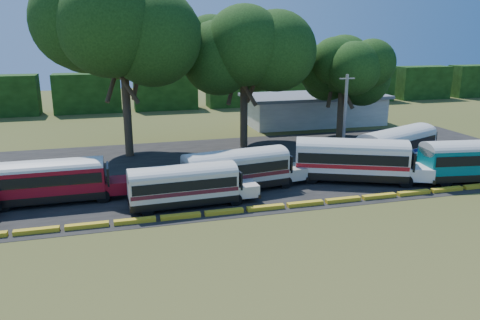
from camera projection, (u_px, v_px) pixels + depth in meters
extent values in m
plane|color=#394517|center=(249.00, 217.00, 31.60)|extent=(160.00, 160.00, 0.00)
cube|color=black|center=(223.00, 168.00, 43.01)|extent=(64.00, 24.00, 0.02)
cube|color=gold|center=(37.00, 231.00, 29.04)|extent=(2.70, 0.45, 0.30)
cube|color=gold|center=(87.00, 226.00, 29.81)|extent=(2.70, 0.45, 0.30)
cube|color=gold|center=(135.00, 221.00, 30.58)|extent=(2.70, 0.45, 0.30)
cube|color=gold|center=(181.00, 216.00, 31.34)|extent=(2.70, 0.45, 0.30)
cube|color=gold|center=(224.00, 212.00, 32.11)|extent=(2.70, 0.45, 0.30)
cube|color=gold|center=(266.00, 208.00, 32.87)|extent=(2.70, 0.45, 0.30)
cube|color=gold|center=(305.00, 204.00, 33.64)|extent=(2.70, 0.45, 0.30)
cube|color=gold|center=(343.00, 200.00, 34.40)|extent=(2.70, 0.45, 0.30)
cube|color=gold|center=(379.00, 196.00, 35.17)|extent=(2.70, 0.45, 0.30)
cube|color=gold|center=(414.00, 193.00, 35.93)|extent=(2.70, 0.45, 0.30)
cube|color=gold|center=(447.00, 189.00, 36.70)|extent=(2.70, 0.45, 0.30)
cube|color=gold|center=(479.00, 186.00, 37.47)|extent=(2.70, 0.45, 0.30)
cube|color=silver|center=(314.00, 111.00, 63.63)|extent=(18.00, 8.00, 3.60)
cube|color=slate|center=(314.00, 96.00, 63.10)|extent=(19.00, 9.00, 0.40)
cube|color=black|center=(3.00, 96.00, 69.34)|extent=(10.00, 4.00, 6.00)
cube|color=black|center=(88.00, 93.00, 72.40)|extent=(10.00, 4.00, 6.00)
cube|color=black|center=(165.00, 91.00, 75.46)|extent=(10.00, 4.00, 6.00)
cube|color=black|center=(237.00, 88.00, 78.52)|extent=(10.00, 4.00, 6.00)
cube|color=black|center=(303.00, 86.00, 81.59)|extent=(10.00, 4.00, 6.00)
cube|color=black|center=(365.00, 84.00, 84.65)|extent=(10.00, 4.00, 6.00)
cube|color=black|center=(422.00, 83.00, 87.71)|extent=(10.00, 4.00, 6.00)
cube|color=black|center=(475.00, 81.00, 90.78)|extent=(10.00, 4.00, 6.00)
cylinder|color=black|center=(103.00, 197.00, 34.10)|extent=(0.98, 0.28, 0.98)
cylinder|color=black|center=(103.00, 188.00, 36.05)|extent=(0.98, 0.28, 0.98)
cylinder|color=black|center=(3.00, 205.00, 32.37)|extent=(0.98, 0.28, 0.98)
cylinder|color=black|center=(9.00, 196.00, 34.32)|extent=(0.98, 0.28, 0.98)
cube|color=black|center=(48.00, 195.00, 34.05)|extent=(8.05, 2.49, 0.54)
cube|color=maroon|center=(47.00, 180.00, 33.74)|extent=(8.05, 2.49, 1.79)
cube|color=black|center=(46.00, 177.00, 33.68)|extent=(7.73, 2.55, 0.75)
ellipsoid|color=beige|center=(45.00, 168.00, 33.50)|extent=(8.05, 2.49, 1.10)
cube|color=maroon|center=(117.00, 185.00, 35.24)|extent=(1.78, 2.17, 0.93)
cube|color=black|center=(108.00, 174.00, 34.83)|extent=(0.16, 2.25, 1.35)
cube|color=black|center=(129.00, 189.00, 35.56)|extent=(0.19, 2.40, 0.29)
cylinder|color=black|center=(236.00, 200.00, 33.55)|extent=(0.94, 0.30, 0.93)
cylinder|color=black|center=(228.00, 191.00, 35.37)|extent=(0.94, 0.30, 0.93)
cylinder|color=black|center=(147.00, 209.00, 31.71)|extent=(0.94, 0.30, 0.93)
cylinder|color=black|center=(144.00, 200.00, 33.53)|extent=(0.94, 0.30, 0.93)
cube|color=black|center=(183.00, 199.00, 33.37)|extent=(7.68, 2.62, 0.51)
cube|color=silver|center=(183.00, 184.00, 33.08)|extent=(7.68, 2.62, 1.69)
cube|color=black|center=(183.00, 181.00, 33.03)|extent=(7.38, 2.66, 0.71)
cube|color=#551520|center=(183.00, 189.00, 33.17)|extent=(7.60, 2.65, 0.28)
ellipsoid|color=beige|center=(182.00, 173.00, 32.86)|extent=(7.68, 2.62, 1.04)
cube|color=silver|center=(245.00, 189.00, 34.65)|extent=(1.75, 2.10, 0.88)
cube|color=black|center=(237.00, 178.00, 34.24)|extent=(0.23, 2.13, 1.27)
cube|color=black|center=(255.00, 192.00, 34.98)|extent=(0.26, 2.27, 0.28)
cube|color=black|center=(130.00, 206.00, 32.30)|extent=(0.26, 2.27, 0.28)
cylinder|color=black|center=(286.00, 182.00, 37.31)|extent=(1.03, 0.42, 1.00)
cylinder|color=black|center=(274.00, 175.00, 39.20)|extent=(1.03, 0.42, 1.00)
cylinder|color=black|center=(206.00, 194.00, 34.72)|extent=(1.03, 0.42, 1.00)
cylinder|color=black|center=(197.00, 185.00, 36.61)|extent=(1.03, 0.42, 1.00)
cube|color=black|center=(236.00, 183.00, 36.73)|extent=(8.45, 3.61, 0.55)
cube|color=beige|center=(236.00, 168.00, 36.42)|extent=(8.45, 3.61, 1.83)
cube|color=black|center=(236.00, 166.00, 36.36)|extent=(8.13, 3.62, 0.77)
cube|color=#54151A|center=(236.00, 173.00, 36.52)|extent=(8.37, 3.63, 0.30)
ellipsoid|color=beige|center=(236.00, 157.00, 36.18)|extent=(8.45, 3.61, 1.12)
cube|color=beige|center=(292.00, 172.00, 38.56)|extent=(2.08, 2.42, 0.95)
cube|color=black|center=(285.00, 161.00, 38.06)|extent=(0.47, 2.29, 1.37)
cube|color=black|center=(300.00, 175.00, 38.99)|extent=(0.52, 2.44, 0.30)
cube|color=black|center=(187.00, 191.00, 35.21)|extent=(0.52, 2.44, 0.30)
cylinder|color=black|center=(406.00, 182.00, 37.35)|extent=(1.13, 0.72, 1.10)
cylinder|color=black|center=(400.00, 173.00, 39.60)|extent=(1.13, 0.72, 1.10)
cylinder|color=black|center=(311.00, 178.00, 38.38)|extent=(1.13, 0.72, 1.10)
cylinder|color=black|center=(311.00, 170.00, 40.63)|extent=(1.13, 0.72, 1.10)
cube|color=black|center=(350.00, 173.00, 39.02)|extent=(9.36, 6.12, 0.60)
cube|color=white|center=(351.00, 158.00, 38.68)|extent=(9.36, 6.12, 2.01)
cube|color=black|center=(351.00, 155.00, 38.62)|extent=(9.06, 6.03, 0.85)
cube|color=#B5121B|center=(351.00, 163.00, 38.78)|extent=(9.30, 6.12, 0.33)
ellipsoid|color=beige|center=(352.00, 146.00, 38.41)|extent=(9.36, 6.12, 1.24)
cube|color=white|center=(419.00, 172.00, 38.18)|extent=(2.78, 3.01, 1.04)
cube|color=black|center=(411.00, 159.00, 37.99)|extent=(1.16, 2.38, 1.51)
cube|color=black|center=(430.00, 178.00, 38.17)|extent=(1.26, 2.55, 0.33)
cube|color=black|center=(296.00, 172.00, 39.66)|extent=(1.26, 2.55, 0.33)
cylinder|color=black|center=(431.00, 155.00, 45.35)|extent=(1.11, 0.70, 1.08)
cylinder|color=black|center=(410.00, 151.00, 47.08)|extent=(1.11, 0.70, 1.08)
cylinder|color=black|center=(386.00, 169.00, 40.93)|extent=(1.11, 0.70, 1.08)
cylinder|color=black|center=(365.00, 163.00, 42.66)|extent=(1.11, 0.70, 1.08)
cube|color=black|center=(396.00, 158.00, 43.64)|extent=(9.17, 5.98, 0.59)
cube|color=white|center=(397.00, 145.00, 43.30)|extent=(9.17, 5.98, 1.97)
cube|color=black|center=(397.00, 143.00, 43.24)|extent=(8.87, 5.90, 0.83)
cube|color=navy|center=(397.00, 149.00, 43.40)|extent=(9.11, 5.98, 0.32)
ellipsoid|color=beige|center=(398.00, 135.00, 43.04)|extent=(9.17, 5.98, 1.21)
cube|color=white|center=(427.00, 147.00, 46.80)|extent=(2.72, 2.94, 1.02)
cube|color=black|center=(425.00, 137.00, 46.11)|extent=(1.13, 2.34, 1.48)
cube|color=black|center=(431.00, 149.00, 47.47)|extent=(1.23, 2.50, 0.32)
cube|color=black|center=(367.00, 168.00, 41.03)|extent=(1.23, 2.50, 0.32)
cylinder|color=black|center=(445.00, 181.00, 37.56)|extent=(1.09, 0.44, 1.06)
cylinder|color=black|center=(431.00, 173.00, 39.73)|extent=(1.09, 0.44, 1.06)
cube|color=black|center=(473.00, 174.00, 38.98)|extent=(8.98, 3.83, 0.58)
cube|color=#036B71|center=(475.00, 159.00, 38.65)|extent=(8.98, 3.83, 1.94)
cube|color=black|center=(475.00, 156.00, 38.59)|extent=(8.65, 3.85, 0.82)
ellipsoid|color=beige|center=(476.00, 148.00, 38.39)|extent=(8.98, 3.83, 1.19)
cube|color=black|center=(424.00, 177.00, 38.48)|extent=(0.55, 2.60, 0.32)
cylinder|color=#392D1C|center=(127.00, 115.00, 46.29)|extent=(0.80, 0.80, 8.37)
cylinder|color=#392D1C|center=(137.00, 78.00, 46.07)|extent=(1.44, 2.97, 4.75)
cylinder|color=#392D1C|center=(114.00, 78.00, 45.87)|extent=(2.26, 2.58, 4.75)
cylinder|color=#392D1C|center=(123.00, 80.00, 44.10)|extent=(3.03, 0.95, 4.75)
ellipsoid|color=black|center=(122.00, 31.00, 44.19)|extent=(11.58, 11.58, 8.49)
cylinder|color=#392D1C|center=(244.00, 114.00, 50.20)|extent=(0.80, 0.80, 7.16)
cylinder|color=#392D1C|center=(254.00, 85.00, 50.12)|extent=(1.31, 2.61, 4.09)
cylinder|color=#392D1C|center=(233.00, 85.00, 49.92)|extent=(2.02, 2.29, 4.09)
cylinder|color=#392D1C|center=(245.00, 87.00, 48.15)|extent=(2.65, 0.89, 4.09)
ellipsoid|color=black|center=(244.00, 48.00, 48.39)|extent=(10.54, 10.54, 7.73)
cylinder|color=#392D1C|center=(341.00, 115.00, 53.91)|extent=(0.80, 0.80, 5.84)
cylinder|color=#392D1C|center=(350.00, 92.00, 53.97)|extent=(1.17, 2.22, 3.38)
cylinder|color=#392D1C|center=(331.00, 92.00, 53.77)|extent=(1.76, 1.97, 3.38)
cylinder|color=#392D1C|center=(345.00, 94.00, 52.00)|extent=(2.25, 0.82, 3.38)
ellipsoid|color=black|center=(344.00, 64.00, 52.40)|extent=(8.81, 8.81, 6.46)
cylinder|color=gray|center=(345.00, 115.00, 46.74)|extent=(0.30, 0.30, 8.11)
cube|color=gray|center=(347.00, 78.00, 45.78)|extent=(1.60, 0.12, 0.12)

